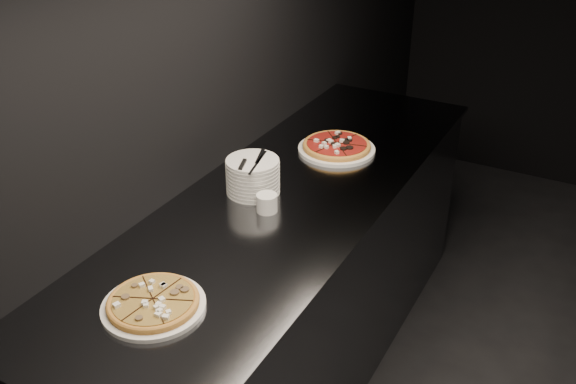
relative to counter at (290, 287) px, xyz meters
The scene contains 7 objects.
wall_left 1.01m from the counter, behind, with size 0.02×5.00×2.80m, color black.
counter is the anchor object (origin of this frame).
pizza_mushroom 0.94m from the counter, 91.20° to the right, with size 0.36×0.36×0.04m.
pizza_tomato 0.64m from the counter, 90.00° to the left, with size 0.36×0.36×0.04m.
plate_stack 0.55m from the counter, 151.82° to the right, with size 0.20×0.20×0.14m.
cutlery 0.62m from the counter, 144.92° to the right, with size 0.07×0.22×0.01m.
ramekin 0.52m from the counter, 92.61° to the right, with size 0.08×0.08×0.07m.
Camera 1 is at (-1.10, -1.91, 2.12)m, focal length 40.00 mm.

